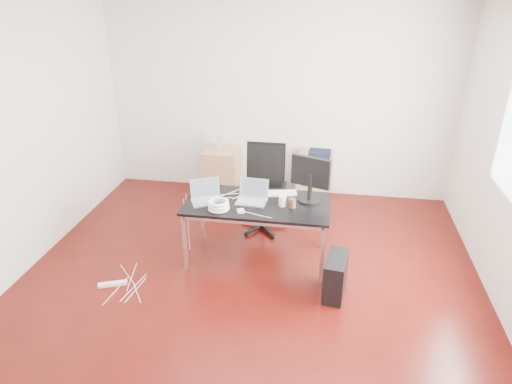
% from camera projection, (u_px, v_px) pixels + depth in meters
% --- Properties ---
extents(room_shell, '(5.00, 5.00, 5.00)m').
position_uv_depth(room_shell, '(250.00, 164.00, 4.29)').
color(room_shell, '#3D0A06').
rests_on(room_shell, ground).
extents(desk, '(1.60, 0.80, 0.73)m').
position_uv_depth(desk, '(257.00, 207.00, 5.08)').
color(desk, black).
rests_on(desk, ground).
extents(office_chair, '(0.48, 0.50, 1.08)m').
position_uv_depth(office_chair, '(264.00, 184.00, 5.83)').
color(office_chair, black).
rests_on(office_chair, ground).
extents(filing_cabinet_left, '(0.50, 0.50, 0.70)m').
position_uv_depth(filing_cabinet_left, '(222.00, 172.00, 6.85)').
color(filing_cabinet_left, '#AF7E57').
rests_on(filing_cabinet_left, ground).
extents(filing_cabinet_right, '(0.50, 0.50, 0.70)m').
position_uv_depth(filing_cabinet_right, '(314.00, 177.00, 6.65)').
color(filing_cabinet_right, '#AF7E57').
rests_on(filing_cabinet_right, ground).
extents(pc_tower, '(0.26, 0.47, 0.44)m').
position_uv_depth(pc_tower, '(335.00, 276.00, 4.67)').
color(pc_tower, black).
rests_on(pc_tower, ground).
extents(wastebasket, '(0.32, 0.32, 0.28)m').
position_uv_depth(wastebasket, '(274.00, 187.00, 6.84)').
color(wastebasket, black).
rests_on(wastebasket, ground).
extents(power_strip, '(0.30, 0.16, 0.04)m').
position_uv_depth(power_strip, '(113.00, 284.00, 4.88)').
color(power_strip, white).
rests_on(power_strip, ground).
extents(laptop_left, '(0.41, 0.37, 0.23)m').
position_uv_depth(laptop_left, '(206.00, 196.00, 5.08)').
color(laptop_left, silver).
rests_on(laptop_left, desk).
extents(laptop_right, '(0.35, 0.28, 0.23)m').
position_uv_depth(laptop_right, '(252.00, 196.00, 5.07)').
color(laptop_right, silver).
rests_on(laptop_right, desk).
extents(monitor, '(0.44, 0.26, 0.51)m').
position_uv_depth(monitor, '(311.00, 177.00, 5.00)').
color(monitor, black).
rests_on(monitor, desk).
extents(keyboard, '(0.46, 0.23, 0.02)m').
position_uv_depth(keyboard, '(277.00, 193.00, 5.25)').
color(keyboard, white).
rests_on(keyboard, desk).
extents(cup_white, '(0.10, 0.10, 0.12)m').
position_uv_depth(cup_white, '(283.00, 201.00, 4.96)').
color(cup_white, white).
rests_on(cup_white, desk).
extents(cup_brown, '(0.09, 0.09, 0.10)m').
position_uv_depth(cup_brown, '(292.00, 203.00, 4.93)').
color(cup_brown, brown).
rests_on(cup_brown, desk).
extents(cable_coil, '(0.24, 0.24, 0.11)m').
position_uv_depth(cable_coil, '(219.00, 205.00, 4.88)').
color(cable_coil, white).
rests_on(cable_coil, desk).
extents(power_adapter, '(0.09, 0.09, 0.03)m').
position_uv_depth(power_adapter, '(241.00, 211.00, 4.84)').
color(power_adapter, white).
rests_on(power_adapter, desk).
extents(speaker, '(0.10, 0.09, 0.18)m').
position_uv_depth(speaker, '(219.00, 143.00, 6.71)').
color(speaker, '#9E9E9E').
rests_on(speaker, filing_cabinet_left).
extents(navy_garment, '(0.31, 0.26, 0.09)m').
position_uv_depth(navy_garment, '(320.00, 154.00, 6.41)').
color(navy_garment, black).
rests_on(navy_garment, filing_cabinet_right).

